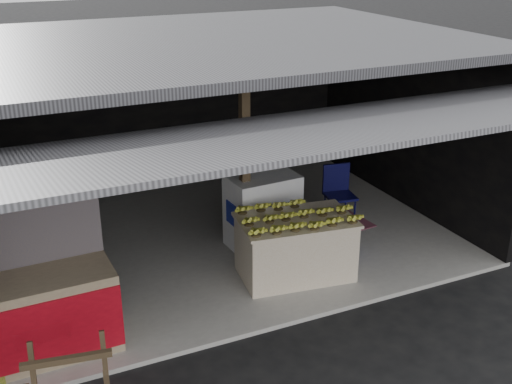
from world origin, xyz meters
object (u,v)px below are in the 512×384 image
sawhorse (70,383)px  water_barrel (339,235)px  banana_table (295,247)px  white_crate (263,211)px  neighbor_stall (36,312)px  plastic_chair (338,189)px

sawhorse → water_barrel: sawhorse is taller
banana_table → white_crate: 1.00m
neighbor_stall → water_barrel: neighbor_stall is taller
neighbor_stall → sawhorse: neighbor_stall is taller
sawhorse → neighbor_stall: bearing=105.2°
water_barrel → plastic_chair: (0.53, 0.89, 0.29)m
banana_table → plastic_chair: (1.43, 1.25, 0.13)m
neighbor_stall → water_barrel: size_ratio=3.37×
water_barrel → plastic_chair: 1.08m
white_crate → plastic_chair: white_crate is taller
plastic_chair → white_crate: bearing=-160.4°
white_crate → sawhorse: bearing=-144.5°
banana_table → neighbor_stall: (-3.33, -0.34, 0.10)m
white_crate → plastic_chair: 1.46m
banana_table → sawhorse: banana_table is taller
banana_table → white_crate: white_crate is taller
water_barrel → sawhorse: bearing=-154.7°
banana_table → sawhorse: size_ratio=1.99×
banana_table → plastic_chair: bearing=49.1°
white_crate → banana_table: bearing=-92.8°
banana_table → water_barrel: 0.98m
sawhorse → banana_table: bearing=35.6°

